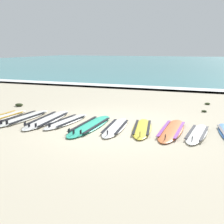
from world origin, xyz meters
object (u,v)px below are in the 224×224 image
Objects in this scene: surfboard_4 at (90,126)px; surfboard_8 at (197,134)px; surfboard_3 at (67,121)px; surfboard_1 at (23,118)px; surfboard_7 at (172,130)px; surfboard_0 at (3,117)px; surfboard_6 at (142,128)px; surfboard_2 at (48,120)px; surfboard_5 at (115,127)px.

surfboard_4 is 1.28× the size of surfboard_8.
surfboard_8 is (3.82, 0.04, 0.00)m from surfboard_3.
surfboard_7 is (4.66, 0.23, -0.00)m from surfboard_1.
surfboard_8 is (0.67, -0.10, 0.00)m from surfboard_7.
surfboard_0 is 5.39m from surfboard_7.
surfboard_3 and surfboard_7 have the same top height.
surfboard_4 is at bearing -170.98° from surfboard_6.
surfboard_2 and surfboard_4 have the same top height.
surfboard_1 and surfboard_3 have the same top height.
surfboard_1 is 1.15× the size of surfboard_3.
surfboard_6 is at bearing 12.35° from surfboard_5.
surfboard_7 is at bearing 3.27° from surfboard_0.
surfboard_6 is (0.73, 0.16, 0.00)m from surfboard_5.
surfboard_1 is at bearing -177.96° from surfboard_6.
surfboard_3 and surfboard_4 have the same top height.
surfboard_2 is at bearing 5.86° from surfboard_0.
surfboard_2 is 1.55m from surfboard_4.
surfboard_3 is 2.34m from surfboard_6.
surfboard_4 is 1.50m from surfboard_6.
surfboard_3 is at bearing -179.43° from surfboard_8.
surfboard_0 is 1.57m from surfboard_2.
surfboard_6 is 0.81m from surfboard_7.
surfboard_4 is at bearing -174.29° from surfboard_5.
surfboard_3 is (2.24, 0.16, 0.00)m from surfboard_0.
surfboard_4 and surfboard_5 have the same top height.
surfboard_8 is (4.49, 0.04, -0.00)m from surfboard_2.
surfboard_5 is (2.28, -0.11, -0.00)m from surfboard_2.
surfboard_1 is 1.03× the size of surfboard_7.
surfboard_4 is 1.20× the size of surfboard_6.
surfboard_3 is at bearing 0.38° from surfboard_2.
surfboard_1 is 0.85m from surfboard_2.
surfboard_2 and surfboard_8 have the same top height.
surfboard_0 is 3.85m from surfboard_5.
surfboard_2 and surfboard_6 have the same top height.
surfboard_5 is 0.88× the size of surfboard_7.
surfboard_3 is 1.61m from surfboard_5.
surfboard_3 is 3.82m from surfboard_8.
surfboard_7 is (3.82, 0.15, -0.00)m from surfboard_2.
surfboard_1 is 0.95× the size of surfboard_2.
surfboard_4 is at bearing -6.71° from surfboard_2.
surfboard_5 is at bearing -2.65° from surfboard_2.
surfboard_6 is (3.01, 0.05, -0.00)m from surfboard_2.
surfboard_3 is (0.67, 0.00, -0.00)m from surfboard_2.
surfboard_0 is 0.84× the size of surfboard_4.
surfboard_0 is 3.10m from surfboard_4.
surfboard_2 is 1.23× the size of surfboard_5.
surfboard_8 is at bearing 1.36° from surfboard_1.
surfboard_1 is 0.97× the size of surfboard_4.
surfboard_0 and surfboard_8 have the same top height.
surfboard_3 is at bearing 176.08° from surfboard_5.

